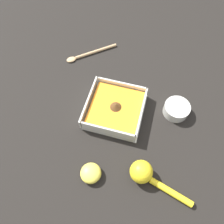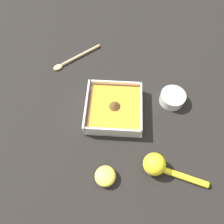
{
  "view_description": "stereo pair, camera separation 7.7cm",
  "coord_description": "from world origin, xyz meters",
  "px_view_note": "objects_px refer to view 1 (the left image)",
  "views": [
    {
      "loc": [
        -0.37,
        -0.09,
        0.7
      ],
      "look_at": [
        -0.01,
        0.01,
        0.03
      ],
      "focal_mm": 35.0,
      "sensor_mm": 36.0,
      "label": 1
    },
    {
      "loc": [
        -0.38,
        -0.01,
        0.7
      ],
      "look_at": [
        -0.01,
        0.01,
        0.03
      ],
      "focal_mm": 35.0,
      "sensor_mm": 36.0,
      "label": 2
    }
  ],
  "objects_px": {
    "lemon_squeezer": "(145,174)",
    "wooden_spoon": "(89,54)",
    "spice_bowl": "(176,109)",
    "lemon_half": "(91,173)",
    "square_dish": "(115,109)"
  },
  "relations": [
    {
      "from": "spice_bowl",
      "to": "wooden_spoon",
      "type": "height_order",
      "value": "spice_bowl"
    },
    {
      "from": "wooden_spoon",
      "to": "spice_bowl",
      "type": "bearing_deg",
      "value": 115.91
    },
    {
      "from": "spice_bowl",
      "to": "wooden_spoon",
      "type": "relative_size",
      "value": 0.49
    },
    {
      "from": "lemon_squeezer",
      "to": "wooden_spoon",
      "type": "xyz_separation_m",
      "value": [
        0.44,
        0.33,
        -0.03
      ]
    },
    {
      "from": "wooden_spoon",
      "to": "lemon_squeezer",
      "type": "bearing_deg",
      "value": 87.41
    },
    {
      "from": "spice_bowl",
      "to": "lemon_squeezer",
      "type": "xyz_separation_m",
      "value": [
        -0.26,
        0.06,
        0.01
      ]
    },
    {
      "from": "lemon_squeezer",
      "to": "lemon_half",
      "type": "xyz_separation_m",
      "value": [
        -0.04,
        0.16,
        -0.01
      ]
    },
    {
      "from": "square_dish",
      "to": "wooden_spoon",
      "type": "bearing_deg",
      "value": 36.44
    },
    {
      "from": "lemon_half",
      "to": "lemon_squeezer",
      "type": "bearing_deg",
      "value": -77.01
    },
    {
      "from": "lemon_squeezer",
      "to": "wooden_spoon",
      "type": "bearing_deg",
      "value": -37.35
    },
    {
      "from": "spice_bowl",
      "to": "wooden_spoon",
      "type": "bearing_deg",
      "value": 65.05
    },
    {
      "from": "square_dish",
      "to": "lemon_squeezer",
      "type": "xyz_separation_m",
      "value": [
        -0.2,
        -0.15,
        0.01
      ]
    },
    {
      "from": "square_dish",
      "to": "spice_bowl",
      "type": "xyz_separation_m",
      "value": [
        0.06,
        -0.21,
        -0.0
      ]
    },
    {
      "from": "lemon_squeezer",
      "to": "spice_bowl",
      "type": "bearing_deg",
      "value": -87.86
    },
    {
      "from": "lemon_half",
      "to": "wooden_spoon",
      "type": "distance_m",
      "value": 0.51
    }
  ]
}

